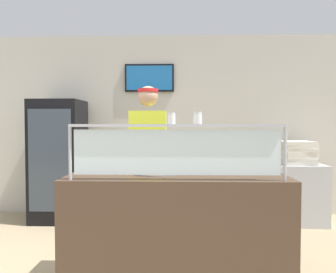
% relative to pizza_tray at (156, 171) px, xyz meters
% --- Properties ---
extents(ground_plane, '(12.00, 12.00, 0.00)m').
position_rel_pizza_tray_xyz_m(ground_plane, '(0.18, 0.56, -0.97)').
color(ground_plane, tan).
rests_on(ground_plane, ground).
extents(shop_rear_unit, '(6.18, 0.13, 2.70)m').
position_rel_pizza_tray_xyz_m(shop_rear_unit, '(0.17, 2.27, 0.39)').
color(shop_rear_unit, beige).
rests_on(shop_rear_unit, ground).
extents(serving_counter, '(1.78, 0.75, 0.95)m').
position_rel_pizza_tray_xyz_m(serving_counter, '(0.18, -0.07, -0.49)').
color(serving_counter, '#4C3828').
rests_on(serving_counter, ground).
extents(sneeze_guard, '(1.60, 0.06, 0.41)m').
position_rel_pizza_tray_xyz_m(sneeze_guard, '(0.18, -0.38, 0.25)').
color(sneeze_guard, '#B2B5BC').
rests_on(sneeze_guard, serving_counter).
extents(pizza_tray, '(0.46, 0.46, 0.04)m').
position_rel_pizza_tray_xyz_m(pizza_tray, '(0.00, 0.00, 0.00)').
color(pizza_tray, '#9EA0A8').
rests_on(pizza_tray, serving_counter).
extents(pizza_server, '(0.15, 0.29, 0.01)m').
position_rel_pizza_tray_xyz_m(pizza_server, '(0.03, -0.02, 0.02)').
color(pizza_server, '#ADAFB7').
rests_on(pizza_server, pizza_tray).
extents(parmesan_shaker, '(0.06, 0.06, 0.08)m').
position_rel_pizza_tray_xyz_m(parmesan_shaker, '(0.14, -0.38, 0.43)').
color(parmesan_shaker, white).
rests_on(parmesan_shaker, sneeze_guard).
extents(pepper_flake_shaker, '(0.06, 0.06, 0.09)m').
position_rel_pizza_tray_xyz_m(pepper_flake_shaker, '(0.33, -0.38, 0.44)').
color(pepper_flake_shaker, white).
rests_on(pepper_flake_shaker, sneeze_guard).
extents(worker_figure, '(0.41, 0.50, 1.76)m').
position_rel_pizza_tray_xyz_m(worker_figure, '(-0.12, 0.64, 0.04)').
color(worker_figure, '#23232D').
rests_on(worker_figure, ground).
extents(drink_fridge, '(0.67, 0.65, 1.70)m').
position_rel_pizza_tray_xyz_m(drink_fridge, '(-1.51, 1.82, -0.12)').
color(drink_fridge, black).
rests_on(drink_fridge, ground).
extents(prep_shelf, '(0.70, 0.55, 0.82)m').
position_rel_pizza_tray_xyz_m(prep_shelf, '(1.82, 1.78, -0.56)').
color(prep_shelf, '#B7BABF').
rests_on(prep_shelf, ground).
extents(pizza_box_stack, '(0.45, 0.44, 0.31)m').
position_rel_pizza_tray_xyz_m(pizza_box_stack, '(1.82, 1.78, 0.01)').
color(pizza_box_stack, silver).
rests_on(pizza_box_stack, prep_shelf).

